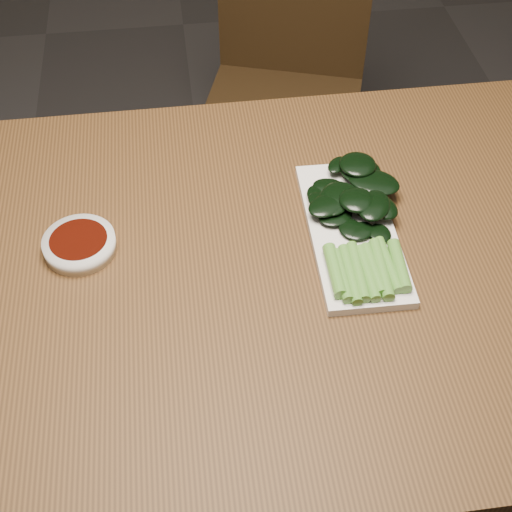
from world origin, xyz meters
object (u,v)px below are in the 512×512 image
Objects in this scene: table at (232,296)px; sauce_bowl at (79,244)px; serving_plate at (352,232)px; chair_far at (286,79)px; gai_lan at (359,214)px.

table is 13.03× the size of sauce_bowl.
sauce_bowl is 0.35× the size of serving_plate.
chair_far is at bearing 74.97° from table.
sauce_bowl is at bearing 176.83° from serving_plate.
chair_far is at bearing 60.41° from sauce_bowl.
sauce_bowl is 0.41m from serving_plate.
table is 1.57× the size of chair_far.
gai_lan is (-0.02, -0.79, 0.29)m from chair_far.
sauce_bowl is at bearing 179.09° from gai_lan.
gai_lan reaches higher than sauce_bowl.
gai_lan is at bearing 14.90° from table.
chair_far is (0.23, 0.84, -0.19)m from table.
table is 4.60× the size of serving_plate.
chair_far is 0.84m from gai_lan.
chair_far is 0.85m from serving_plate.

